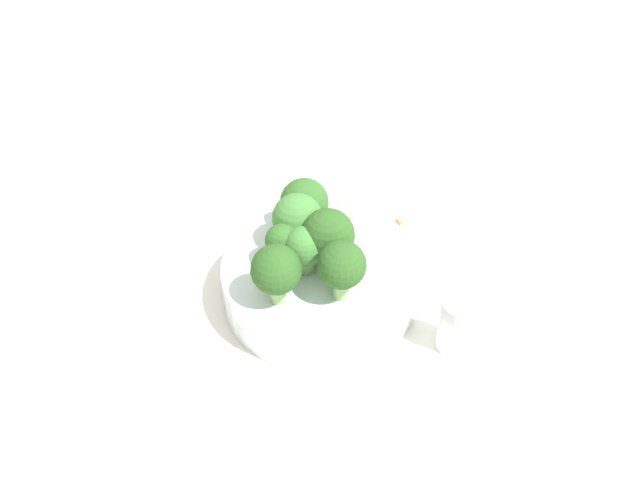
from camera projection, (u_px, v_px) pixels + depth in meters
name	position (u px, v px, depth m)	size (l,w,h in m)	color
ground_plane	(320.00, 296.00, 0.63)	(3.00, 3.00, 0.00)	silver
bowl	(320.00, 280.00, 0.62)	(0.19, 0.19, 0.05)	silver
broccoli_floret_0	(282.00, 243.00, 0.59)	(0.03, 0.03, 0.05)	#84AD66
broccoli_floret_1	(342.00, 266.00, 0.55)	(0.04, 0.04, 0.06)	#8EB770
broccoli_floret_2	(305.00, 248.00, 0.58)	(0.04, 0.04, 0.05)	#7A9E5B
broccoli_floret_3	(327.00, 233.00, 0.59)	(0.05, 0.05, 0.06)	#84AD66
broccoli_floret_4	(304.00, 203.00, 0.63)	(0.05, 0.05, 0.05)	#8EB770
broccoli_floret_5	(276.00, 271.00, 0.54)	(0.05, 0.05, 0.06)	#8EB770
broccoli_floret_6	(297.00, 219.00, 0.60)	(0.05, 0.05, 0.06)	#84AD66
pepper_shaker	(455.00, 324.00, 0.57)	(0.03, 0.03, 0.06)	silver
almond_crumb_0	(336.00, 203.00, 0.74)	(0.01, 0.00, 0.01)	olive
almond_crumb_1	(401.00, 219.00, 0.72)	(0.01, 0.01, 0.01)	tan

